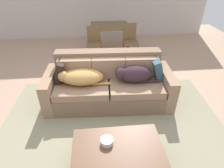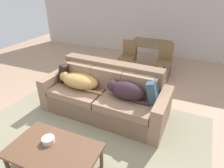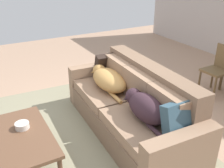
{
  "view_description": "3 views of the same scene",
  "coord_description": "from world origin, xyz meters",
  "views": [
    {
      "loc": [
        0.07,
        -2.72,
        2.35
      ],
      "look_at": [
        0.33,
        0.02,
        0.52
      ],
      "focal_mm": 30.39,
      "sensor_mm": 36.0,
      "label": 1
    },
    {
      "loc": [
        1.61,
        -2.5,
        2.22
      ],
      "look_at": [
        0.42,
        0.3,
        0.6
      ],
      "focal_mm": 30.64,
      "sensor_mm": 36.0,
      "label": 2
    },
    {
      "loc": [
        2.83,
        -1.46,
        2.15
      ],
      "look_at": [
        0.1,
        0.07,
        0.67
      ],
      "focal_mm": 41.47,
      "sensor_mm": 36.0,
      "label": 3
    }
  ],
  "objects": [
    {
      "name": "coffee_table",
      "position": [
        0.28,
        -1.23,
        0.37
      ],
      "size": [
        1.12,
        0.68,
        0.42
      ],
      "color": "brown",
      "rests_on": "ground"
    },
    {
      "name": "area_rug",
      "position": [
        0.29,
        -0.57,
        0.01
      ],
      "size": [
        3.85,
        3.08,
        0.01
      ],
      "primitive_type": "cube",
      "rotation": [
        0.0,
        0.0,
        -0.05
      ],
      "color": "gray",
      "rests_on": "ground"
    },
    {
      "name": "ground_plane",
      "position": [
        0.0,
        0.0,
        0.0
      ],
      "size": [
        10.0,
        10.0,
        0.0
      ],
      "primitive_type": "plane",
      "color": "tan"
    },
    {
      "name": "bowl_on_coffee_table",
      "position": [
        0.16,
        -1.15,
        0.45
      ],
      "size": [
        0.16,
        0.16,
        0.07
      ],
      "primitive_type": "cylinder",
      "color": "silver",
      "rests_on": "coffee_table"
    },
    {
      "name": "couch",
      "position": [
        0.3,
        0.27,
        0.35
      ],
      "size": [
        2.36,
        1.02,
        0.93
      ],
      "rotation": [
        0.0,
        0.0,
        -0.05
      ],
      "color": "#7A5E48",
      "rests_on": "ground"
    },
    {
      "name": "dining_chair_near_left",
      "position": [
        0.06,
        2.23,
        0.48
      ],
      "size": [
        0.41,
        0.41,
        0.86
      ],
      "rotation": [
        0.0,
        0.0,
        0.02
      ],
      "color": "brown",
      "rests_on": "ground"
    },
    {
      "name": "back_partition",
      "position": [
        0.0,
        4.0,
        1.35
      ],
      "size": [
        8.0,
        0.12,
        2.7
      ],
      "primitive_type": "cube",
      "color": "beige",
      "rests_on": "ground"
    },
    {
      "name": "throw_pillow_by_right_arm",
      "position": [
        1.18,
        0.28,
        0.65
      ],
      "size": [
        0.24,
        0.41,
        0.42
      ],
      "primitive_type": "cube",
      "rotation": [
        0.0,
        -0.27,
        0.02
      ],
      "color": "#345160",
      "rests_on": "couch"
    },
    {
      "name": "dog_on_right_cushion",
      "position": [
        0.73,
        0.15,
        0.63
      ],
      "size": [
        0.77,
        0.34,
        0.31
      ],
      "rotation": [
        0.0,
        0.0,
        -0.05
      ],
      "color": "#37232B",
      "rests_on": "couch"
    },
    {
      "name": "dog_on_left_cushion",
      "position": [
        -0.21,
        0.17,
        0.61
      ],
      "size": [
        0.93,
        0.43,
        0.27
      ],
      "rotation": [
        0.0,
        0.0,
        -0.05
      ],
      "color": "tan",
      "rests_on": "couch"
    },
    {
      "name": "dining_chair_near_right",
      "position": [
        1.05,
        2.22,
        0.51
      ],
      "size": [
        0.41,
        0.41,
        0.91
      ],
      "rotation": [
        0.0,
        0.0,
        0.02
      ],
      "color": "brown",
      "rests_on": "ground"
    },
    {
      "name": "throw_pillow_by_left_arm",
      "position": [
        -0.58,
        0.36,
        0.65
      ],
      "size": [
        0.25,
        0.41,
        0.42
      ],
      "primitive_type": "cube",
      "rotation": [
        0.0,
        0.3,
        -0.04
      ],
      "color": "black",
      "rests_on": "couch"
    },
    {
      "name": "dining_table",
      "position": [
        0.54,
        2.78,
        0.67
      ],
      "size": [
        1.11,
        0.87,
        0.74
      ],
      "color": "brown",
      "rests_on": "ground"
    }
  ]
}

